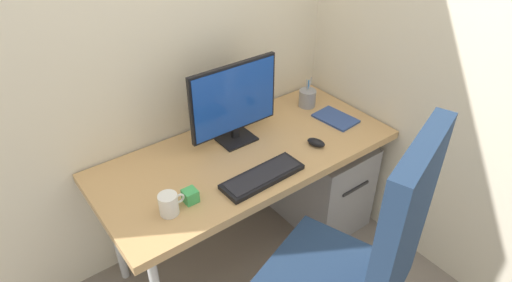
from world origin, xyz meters
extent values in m
plane|color=slate|center=(0.00, 0.00, 0.00)|extent=(8.00, 8.00, 0.00)
cube|color=tan|center=(0.00, 0.00, 0.68)|extent=(1.54, 0.69, 0.04)
cylinder|color=silver|center=(0.67, -0.25, 0.33)|extent=(0.04, 0.04, 0.66)
cylinder|color=silver|center=(-0.67, 0.25, 0.33)|extent=(0.04, 0.04, 0.66)
cylinder|color=silver|center=(0.67, 0.25, 0.33)|extent=(0.04, 0.04, 0.66)
cube|color=navy|center=(-0.10, -0.70, 0.48)|extent=(0.64, 0.63, 0.08)
cube|color=navy|center=(-0.02, -0.93, 0.90)|extent=(0.46, 0.21, 0.76)
cube|color=gray|center=(0.53, -0.04, 0.28)|extent=(0.41, 0.53, 0.57)
cube|color=#262628|center=(0.53, -0.31, 0.40)|extent=(0.20, 0.01, 0.02)
cube|color=black|center=(0.02, 0.12, 0.71)|extent=(0.19, 0.15, 0.01)
cube|color=black|center=(0.02, 0.13, 0.75)|extent=(0.04, 0.02, 0.06)
cube|color=black|center=(0.02, 0.13, 0.95)|extent=(0.50, 0.02, 0.37)
cube|color=#1947B2|center=(0.02, 0.12, 0.95)|extent=(0.47, 0.01, 0.34)
cube|color=black|center=(-0.07, -0.22, 0.72)|extent=(0.41, 0.15, 0.02)
cube|color=black|center=(-0.07, -0.22, 0.73)|extent=(0.38, 0.12, 0.00)
ellipsoid|color=black|center=(0.32, -0.17, 0.73)|extent=(0.08, 0.11, 0.04)
cylinder|color=gray|center=(0.56, 0.16, 0.76)|extent=(0.10, 0.10, 0.10)
cylinder|color=#B2B5BA|center=(0.55, 0.16, 0.82)|extent=(0.03, 0.01, 0.13)
cylinder|color=#B2B5BA|center=(0.57, 0.16, 0.82)|extent=(0.03, 0.01, 0.13)
torus|color=black|center=(0.56, 0.16, 0.77)|extent=(0.03, 0.03, 0.01)
cylinder|color=#337FD8|center=(0.58, 0.18, 0.80)|extent=(0.01, 0.02, 0.13)
cube|color=#334C8C|center=(0.58, -0.05, 0.71)|extent=(0.18, 0.25, 0.01)
cylinder|color=white|center=(-0.52, -0.16, 0.76)|extent=(0.08, 0.08, 0.10)
torus|color=white|center=(-0.47, -0.16, 0.76)|extent=(0.05, 0.01, 0.05)
cube|color=#3FAD59|center=(-0.41, -0.15, 0.74)|extent=(0.06, 0.06, 0.06)
camera|label=1|loc=(-1.05, -1.46, 2.00)|focal=30.65mm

